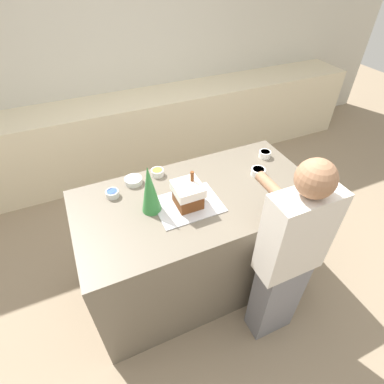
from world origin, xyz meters
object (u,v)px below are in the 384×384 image
at_px(candy_bowl_front_corner, 133,180).
at_px(gingerbread_house, 188,194).
at_px(decorative_tree, 150,189).
at_px(candy_bowl_beside_tree, 112,193).
at_px(mug, 278,209).
at_px(candy_bowl_near_tray_right, 157,172).
at_px(candy_bowl_near_tray_left, 265,154).
at_px(candy_bowl_far_right, 258,172).
at_px(person, 287,260).
at_px(baking_tray, 188,205).

bearing_deg(candy_bowl_front_corner, gingerbread_house, -54.40).
relative_size(decorative_tree, candy_bowl_beside_tree, 3.86).
relative_size(decorative_tree, mug, 3.61).
bearing_deg(candy_bowl_near_tray_right, candy_bowl_near_tray_left, -7.99).
bearing_deg(candy_bowl_front_corner, candy_bowl_far_right, -17.73).
distance_m(candy_bowl_near_tray_left, person, 0.95).
xyz_separation_m(candy_bowl_near_tray_right, mug, (0.58, -0.72, 0.02)).
height_order(decorative_tree, candy_bowl_near_tray_left, decorative_tree).
distance_m(candy_bowl_beside_tree, candy_bowl_far_right, 1.09).
height_order(gingerbread_house, mug, gingerbread_house).
bearing_deg(mug, candy_bowl_near_tray_right, 129.12).
bearing_deg(person, candy_bowl_near_tray_right, 117.17).
relative_size(mug, person, 0.06).
height_order(candy_bowl_beside_tree, candy_bowl_front_corner, candy_bowl_beside_tree).
relative_size(candy_bowl_far_right, candy_bowl_near_tray_left, 1.13).
bearing_deg(person, candy_bowl_beside_tree, 134.86).
xyz_separation_m(candy_bowl_near_tray_left, person, (-0.39, -0.85, -0.17)).
bearing_deg(mug, candy_bowl_front_corner, 138.09).
xyz_separation_m(candy_bowl_beside_tree, candy_bowl_far_right, (1.07, -0.20, 0.00)).
relative_size(candy_bowl_beside_tree, candy_bowl_front_corner, 0.71).
bearing_deg(baking_tray, mug, -32.05).
xyz_separation_m(decorative_tree, candy_bowl_beside_tree, (-0.21, 0.24, -0.15)).
bearing_deg(gingerbread_house, candy_bowl_front_corner, 125.60).
distance_m(gingerbread_house, candy_bowl_beside_tree, 0.54).
relative_size(gingerbread_house, candy_bowl_near_tray_right, 2.46).
relative_size(gingerbread_house, person, 0.15).
xyz_separation_m(gingerbread_house, candy_bowl_far_right, (0.62, 0.09, -0.07)).
height_order(candy_bowl_near_tray_left, mug, mug).
distance_m(gingerbread_house, candy_bowl_near_tray_left, 0.86).
bearing_deg(decorative_tree, person, -43.82).
relative_size(candy_bowl_far_right, mug, 1.10).
distance_m(candy_bowl_front_corner, person, 1.19).
bearing_deg(gingerbread_house, mug, -32.08).
height_order(mug, person, person).
distance_m(gingerbread_house, mug, 0.60).
xyz_separation_m(candy_bowl_far_right, mug, (-0.12, -0.41, 0.01)).
bearing_deg(decorative_tree, candy_bowl_beside_tree, 131.09).
bearing_deg(baking_tray, candy_bowl_beside_tree, 146.29).
height_order(decorative_tree, mug, decorative_tree).
xyz_separation_m(decorative_tree, candy_bowl_near_tray_right, (0.16, 0.34, -0.15)).
height_order(baking_tray, candy_bowl_beside_tree, candy_bowl_beside_tree).
distance_m(candy_bowl_beside_tree, candy_bowl_near_tray_left, 1.26).
xyz_separation_m(gingerbread_house, person, (0.42, -0.58, -0.24)).
bearing_deg(candy_bowl_front_corner, person, -54.01).
height_order(candy_bowl_front_corner, candy_bowl_far_right, candy_bowl_far_right).
bearing_deg(candy_bowl_near_tray_left, baking_tray, -161.10).
bearing_deg(candy_bowl_far_right, candy_bowl_front_corner, 162.27).
relative_size(baking_tray, candy_bowl_near_tray_right, 4.51).
distance_m(decorative_tree, mug, 0.84).
bearing_deg(candy_bowl_front_corner, decorative_tree, -83.69).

